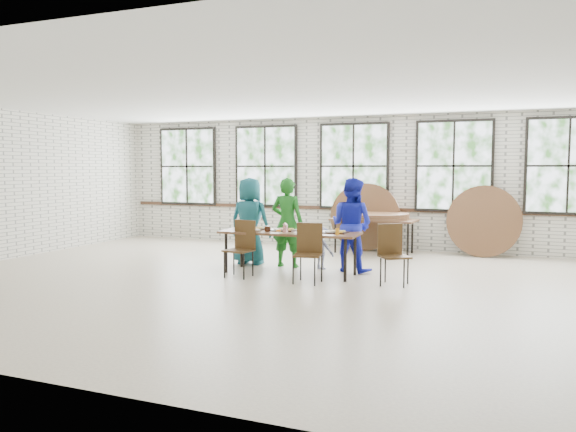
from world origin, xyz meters
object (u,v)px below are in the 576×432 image
at_px(chair_near_right, 309,248).
at_px(dining_table, 290,234).
at_px(storage_table, 374,221).
at_px(chair_near_left, 242,243).

bearing_deg(chair_near_right, dining_table, 125.08).
bearing_deg(storage_table, chair_near_left, -108.54).
bearing_deg(dining_table, chair_near_left, -145.71).
distance_m(dining_table, chair_near_left, 0.84).
distance_m(chair_near_left, chair_near_right, 1.21).
height_order(chair_near_right, storage_table, chair_near_right).
bearing_deg(dining_table, storage_table, 72.92).
bearing_deg(dining_table, chair_near_right, -46.72).
relative_size(chair_near_left, storage_table, 0.51).
relative_size(chair_near_right, storage_table, 0.51).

